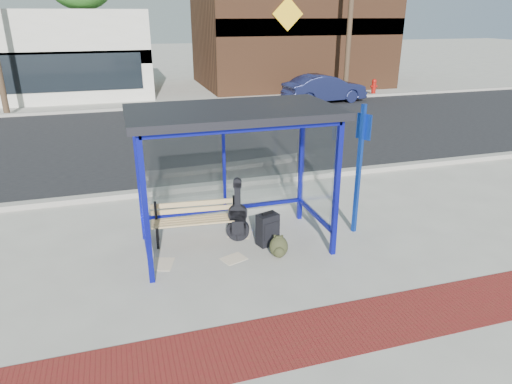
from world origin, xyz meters
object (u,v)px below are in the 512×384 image
object	(u,v)px
guitar_bag	(238,219)
parked_car	(324,89)
backpack	(279,247)
suitcase	(268,230)
fire_hydrant	(374,86)
bench	(196,218)

from	to	relation	value
guitar_bag	parked_car	world-z (taller)	parked_car
guitar_bag	backpack	world-z (taller)	guitar_bag
suitcase	parked_car	world-z (taller)	parked_car
backpack	parked_car	world-z (taller)	parked_car
guitar_bag	fire_hydrant	bearing A→B (deg)	68.62
parked_car	fire_hydrant	xyz separation A→B (m)	(3.25, 1.17, -0.20)
bench	backpack	xyz separation A→B (m)	(1.19, -1.05, -0.24)
bench	suitcase	world-z (taller)	bench
backpack	fire_hydrant	size ratio (longest dim) A/B	0.47
bench	fire_hydrant	bearing A→B (deg)	54.37
backpack	fire_hydrant	distance (m)	17.34
suitcase	parked_car	distance (m)	14.24
backpack	fire_hydrant	xyz separation A→B (m)	(10.06, 14.12, 0.25)
backpack	fire_hydrant	world-z (taller)	fire_hydrant
bench	suitcase	size ratio (longest dim) A/B	2.52
backpack	bench	bearing A→B (deg)	153.50
guitar_bag	parked_car	xyz separation A→B (m)	(7.30, 12.15, 0.22)
bench	suitcase	xyz separation A→B (m)	(1.15, -0.58, -0.13)
suitcase	backpack	size ratio (longest dim) A/B	1.70
guitar_bag	fire_hydrant	distance (m)	17.00
bench	backpack	world-z (taller)	bench
suitcase	fire_hydrant	size ratio (longest dim) A/B	0.80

